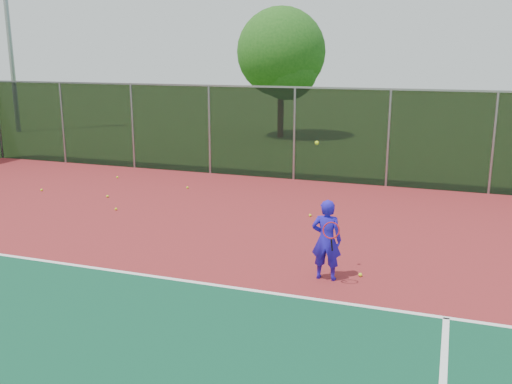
{
  "coord_description": "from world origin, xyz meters",
  "views": [
    {
      "loc": [
        1.87,
        -5.78,
        4.11
      ],
      "look_at": [
        -1.88,
        5.0,
        1.3
      ],
      "focal_mm": 40.0,
      "sensor_mm": 36.0,
      "label": 1
    }
  ],
  "objects": [
    {
      "name": "court_apron",
      "position": [
        0.0,
        2.0,
        0.01
      ],
      "size": [
        30.0,
        20.0,
        0.02
      ],
      "primitive_type": "cube",
      "color": "maroon",
      "rests_on": "ground"
    },
    {
      "name": "fence_back",
      "position": [
        0.0,
        12.0,
        1.56
      ],
      "size": [
        30.0,
        0.06,
        3.03
      ],
      "color": "black",
      "rests_on": "court_apron"
    },
    {
      "name": "tennis_player",
      "position": [
        -0.16,
        3.98,
        0.78
      ],
      "size": [
        0.59,
        0.6,
        2.55
      ],
      "color": "#2314BE",
      "rests_on": "court_apron"
    },
    {
      "name": "practice_ball_0",
      "position": [
        -1.42,
        7.88,
        0.06
      ],
      "size": [
        0.07,
        0.07,
        0.07
      ],
      "primitive_type": "sphere",
      "color": "#D6ED1B",
      "rests_on": "court_apron"
    },
    {
      "name": "practice_ball_1",
      "position": [
        -8.59,
        10.2,
        0.06
      ],
      "size": [
        0.07,
        0.07,
        0.07
      ],
      "primitive_type": "sphere",
      "color": "#D6ED1B",
      "rests_on": "court_apron"
    },
    {
      "name": "practice_ball_2",
      "position": [
        -6.44,
        6.77,
        0.06
      ],
      "size": [
        0.07,
        0.07,
        0.07
      ],
      "primitive_type": "sphere",
      "color": "#D6ED1B",
      "rests_on": "court_apron"
    },
    {
      "name": "practice_ball_4",
      "position": [
        0.44,
        4.29,
        0.06
      ],
      "size": [
        0.07,
        0.07,
        0.07
      ],
      "primitive_type": "sphere",
      "color": "#D6ED1B",
      "rests_on": "court_apron"
    },
    {
      "name": "practice_ball_5",
      "position": [
        -7.43,
        7.87,
        0.06
      ],
      "size": [
        0.07,
        0.07,
        0.07
      ],
      "primitive_type": "sphere",
      "color": "#D6ED1B",
      "rests_on": "court_apron"
    },
    {
      "name": "practice_ball_6",
      "position": [
        -5.73,
        9.63,
        0.06
      ],
      "size": [
        0.07,
        0.07,
        0.07
      ],
      "primitive_type": "sphere",
      "color": "#D6ED1B",
      "rests_on": "court_apron"
    },
    {
      "name": "practice_ball_7",
      "position": [
        -9.76,
        7.89,
        0.06
      ],
      "size": [
        0.07,
        0.07,
        0.07
      ],
      "primitive_type": "sphere",
      "color": "#D6ED1B",
      "rests_on": "court_apron"
    },
    {
      "name": "tree_back_left",
      "position": [
        -6.12,
        21.06,
        3.92
      ],
      "size": [
        4.25,
        4.25,
        6.25
      ],
      "color": "#3D2316",
      "rests_on": "ground"
    }
  ]
}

